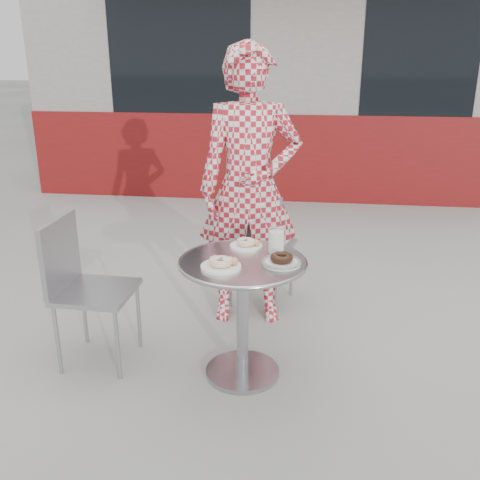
# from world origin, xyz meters

# --- Properties ---
(ground) EXTENTS (60.00, 60.00, 0.00)m
(ground) POSITION_xyz_m (0.00, 0.00, 0.00)
(ground) COLOR #A9A6A1
(ground) RESTS_ON ground
(storefront) EXTENTS (6.02, 4.55, 3.00)m
(storefront) POSITION_xyz_m (-0.00, 5.56, 1.49)
(storefront) COLOR gray
(storefront) RESTS_ON ground
(bistro_table) EXTENTS (0.66, 0.66, 0.67)m
(bistro_table) POSITION_xyz_m (-0.03, -0.03, 0.50)
(bistro_table) COLOR #B5B5BA
(bistro_table) RESTS_ON ground
(chair_far) EXTENTS (0.47, 0.48, 0.81)m
(chair_far) POSITION_xyz_m (-0.02, 0.88, 0.25)
(chair_far) COLOR #9A9DA1
(chair_far) RESTS_ON ground
(chair_left) EXTENTS (0.41, 0.40, 0.83)m
(chair_left) POSITION_xyz_m (-0.86, 0.02, 0.25)
(chair_left) COLOR #9A9DA1
(chair_left) RESTS_ON ground
(seated_person) EXTENTS (0.68, 0.50, 1.73)m
(seated_person) POSITION_xyz_m (-0.08, 0.67, 0.87)
(seated_person) COLOR #A71927
(seated_person) RESTS_ON ground
(plate_far) EXTENTS (0.18, 0.18, 0.05)m
(plate_far) POSITION_xyz_m (-0.04, 0.17, 0.68)
(plate_far) COLOR white
(plate_far) RESTS_ON bistro_table
(plate_near) EXTENTS (0.20, 0.20, 0.05)m
(plate_near) POSITION_xyz_m (-0.12, -0.14, 0.69)
(plate_near) COLOR white
(plate_near) RESTS_ON bistro_table
(plate_checker) EXTENTS (0.20, 0.20, 0.05)m
(plate_checker) POSITION_xyz_m (0.16, -0.05, 0.68)
(plate_checker) COLOR white
(plate_checker) RESTS_ON bistro_table
(milk_cup) EXTENTS (0.09, 0.09, 0.14)m
(milk_cup) POSITION_xyz_m (0.13, 0.11, 0.73)
(milk_cup) COLOR white
(milk_cup) RESTS_ON bistro_table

